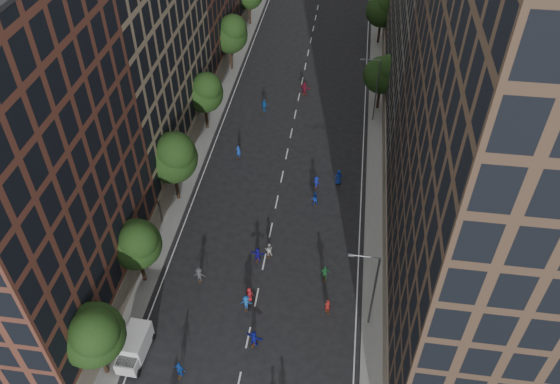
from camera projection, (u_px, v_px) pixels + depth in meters
The scene contains 32 objects.
ground at pixel (291, 135), 71.62m from camera, with size 240.00×240.00×0.00m, color black.
sidewalk_left at pixel (214, 98), 78.34m from camera, with size 4.00×105.00×0.15m, color slate.
sidewalk_right at pixel (383, 110), 75.88m from camera, with size 4.00×105.00×0.15m, color slate.
bldg_left_a at pixel (4, 176), 42.17m from camera, with size 14.00×22.00×30.00m, color #552B20.
bldg_left_b at pixel (112, 19), 58.54m from camera, with size 14.00×26.00×34.00m, color #867358.
bldg_right_a at pixel (513, 156), 39.22m from camera, with size 14.00×30.00×36.00m, color #453325.
bldg_right_b at pixel (464, 10), 61.62m from camera, with size 14.00×28.00×33.00m, color #635B51.
tree_left_0 at pixel (93, 334), 42.10m from camera, with size 5.20×5.20×8.83m.
tree_left_1 at pixel (137, 243), 49.76m from camera, with size 4.80×4.80×8.21m.
tree_left_2 at pixel (173, 156), 58.06m from camera, with size 5.60×5.60×9.45m.
tree_left_3 at pixel (205, 91), 68.77m from camera, with size 5.00×5.00×8.58m.
tree_left_4 at pixel (231, 33), 80.37m from camera, with size 5.40×5.40×9.08m.
tree_right_a at pixel (383, 73), 72.49m from camera, with size 5.00×5.00×8.39m.
tree_right_b at pixel (383, 9), 87.03m from camera, with size 5.20×5.20×8.83m.
streetlamp_near at pixel (372, 287), 46.45m from camera, with size 2.64×0.22×9.06m.
streetlamp_far at pixel (375, 87), 70.80m from camera, with size 2.64×0.22×9.06m.
cargo_van at pixel (134, 347), 46.66m from camera, with size 2.23×4.45×2.32m.
skater_3 at pixel (246, 303), 50.59m from camera, with size 1.06×0.61×1.64m, color #1348A0.
skater_4 at pixel (180, 370), 45.36m from camera, with size 1.09×0.45×1.86m, color #13409E.
skater_5 at pixel (254, 338), 47.68m from camera, with size 1.61×0.51×1.74m, color #111890.
skater_6 at pixel (249, 294), 51.30m from camera, with size 0.80×0.52×1.63m, color maroon.
skater_7 at pixel (328, 306), 50.31m from camera, with size 0.59×0.39×1.61m, color maroon.
skater_8 at pixel (269, 250), 55.51m from camera, with size 0.77×0.60×1.59m, color beige.
skater_9 at pixel (199, 275), 52.96m from camera, with size 1.14×0.65×1.76m, color #38383C.
skater_10 at pixel (325, 273), 53.10m from camera, with size 1.06×0.44×1.81m, color #1E6431.
skater_11 at pixel (258, 255), 55.00m from camera, with size 1.52×0.48×1.64m, color #181293.
skater_12 at pixel (339, 177), 63.77m from camera, with size 0.93×0.61×1.91m, color #122E97.
skater_13 at pixel (238, 152), 67.58m from camera, with size 0.62×0.41×1.71m, color #1640B3.
skater_14 at pixel (315, 199), 61.17m from camera, with size 0.84×0.66×1.73m, color #132F9B.
skater_15 at pixel (316, 182), 63.43m from camera, with size 0.96×0.55×1.49m, color navy.
skater_16 at pixel (264, 106), 75.13m from camera, with size 1.11×0.46×1.90m, color #1553AD.
skater_17 at pixel (305, 89), 78.48m from camera, with size 1.77×0.56×1.90m, color maroon.
Camera 1 is at (6.63, -17.97, 42.23)m, focal length 35.00 mm.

